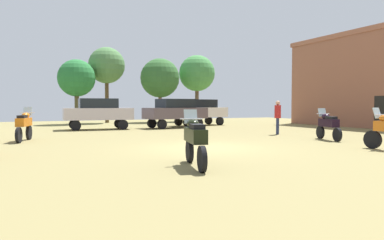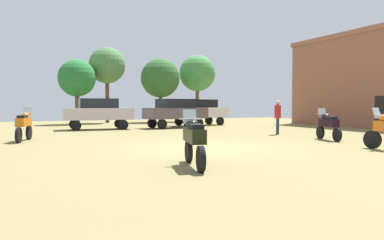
{
  "view_description": "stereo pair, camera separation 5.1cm",
  "coord_description": "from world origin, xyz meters",
  "px_view_note": "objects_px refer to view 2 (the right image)",
  "views": [
    {
      "loc": [
        -6.09,
        -12.28,
        1.63
      ],
      "look_at": [
        2.42,
        6.23,
        0.78
      ],
      "focal_mm": 34.58,
      "sensor_mm": 36.0,
      "label": 1
    },
    {
      "loc": [
        -6.04,
        -12.3,
        1.63
      ],
      "look_at": [
        2.42,
        6.23,
        0.78
      ],
      "focal_mm": 34.58,
      "sensor_mm": 36.0,
      "label": 2
    }
  ],
  "objects_px": {
    "motorcycle_7": "(328,125)",
    "car_2": "(200,110)",
    "motorcycle_3": "(194,139)",
    "tree_5": "(197,74)",
    "tree_1": "(107,66)",
    "person_1": "(278,115)",
    "car_4": "(176,111)",
    "tree_4": "(77,78)",
    "car_1": "(98,111)",
    "motorcycle_5": "(24,124)",
    "tree_3": "(160,78)"
  },
  "relations": [
    {
      "from": "motorcycle_7",
      "to": "tree_4",
      "type": "distance_m",
      "value": 21.12
    },
    {
      "from": "tree_1",
      "to": "motorcycle_5",
      "type": "bearing_deg",
      "value": -114.0
    },
    {
      "from": "car_4",
      "to": "tree_3",
      "type": "xyz_separation_m",
      "value": [
        1.87,
        8.36,
        2.86
      ]
    },
    {
      "from": "tree_3",
      "to": "tree_5",
      "type": "distance_m",
      "value": 3.95
    },
    {
      "from": "tree_5",
      "to": "motorcycle_7",
      "type": "bearing_deg",
      "value": -98.08
    },
    {
      "from": "car_4",
      "to": "tree_1",
      "type": "bearing_deg",
      "value": 8.17
    },
    {
      "from": "motorcycle_5",
      "to": "person_1",
      "type": "relative_size",
      "value": 1.19
    },
    {
      "from": "car_4",
      "to": "person_1",
      "type": "bearing_deg",
      "value": -168.8
    },
    {
      "from": "motorcycle_5",
      "to": "tree_1",
      "type": "xyz_separation_m",
      "value": [
        6.76,
        15.18,
        4.29
      ]
    },
    {
      "from": "car_2",
      "to": "tree_1",
      "type": "xyz_separation_m",
      "value": [
        -5.63,
        7.17,
        3.86
      ]
    },
    {
      "from": "tree_1",
      "to": "tree_3",
      "type": "bearing_deg",
      "value": -9.17
    },
    {
      "from": "car_1",
      "to": "tree_1",
      "type": "bearing_deg",
      "value": -12.05
    },
    {
      "from": "motorcycle_5",
      "to": "motorcycle_7",
      "type": "height_order",
      "value": "motorcycle_5"
    },
    {
      "from": "car_2",
      "to": "tree_1",
      "type": "height_order",
      "value": "tree_1"
    },
    {
      "from": "car_1",
      "to": "car_4",
      "type": "height_order",
      "value": "same"
    },
    {
      "from": "motorcycle_3",
      "to": "person_1",
      "type": "bearing_deg",
      "value": 55.23
    },
    {
      "from": "tree_3",
      "to": "tree_4",
      "type": "relative_size",
      "value": 1.1
    },
    {
      "from": "motorcycle_7",
      "to": "car_1",
      "type": "xyz_separation_m",
      "value": [
        -8.15,
        11.6,
        0.47
      ]
    },
    {
      "from": "motorcycle_3",
      "to": "tree_3",
      "type": "relative_size",
      "value": 0.37
    },
    {
      "from": "person_1",
      "to": "car_4",
      "type": "bearing_deg",
      "value": -114.67
    },
    {
      "from": "car_2",
      "to": "tree_4",
      "type": "distance_m",
      "value": 10.59
    },
    {
      "from": "motorcycle_7",
      "to": "tree_1",
      "type": "height_order",
      "value": "tree_1"
    },
    {
      "from": "car_1",
      "to": "tree_3",
      "type": "bearing_deg",
      "value": -38.61
    },
    {
      "from": "motorcycle_7",
      "to": "car_2",
      "type": "bearing_deg",
      "value": 106.14
    },
    {
      "from": "person_1",
      "to": "tree_5",
      "type": "relative_size",
      "value": 0.28
    },
    {
      "from": "car_4",
      "to": "tree_4",
      "type": "distance_m",
      "value": 10.03
    },
    {
      "from": "tree_1",
      "to": "tree_5",
      "type": "distance_m",
      "value": 8.63
    },
    {
      "from": "person_1",
      "to": "tree_5",
      "type": "distance_m",
      "value": 16.93
    },
    {
      "from": "person_1",
      "to": "tree_3",
      "type": "relative_size",
      "value": 0.31
    },
    {
      "from": "tree_5",
      "to": "motorcycle_5",
      "type": "bearing_deg",
      "value": -136.25
    },
    {
      "from": "tree_1",
      "to": "tree_4",
      "type": "distance_m",
      "value": 3.22
    },
    {
      "from": "car_1",
      "to": "tree_1",
      "type": "xyz_separation_m",
      "value": [
        2.36,
        8.67,
        3.86
      ]
    },
    {
      "from": "motorcycle_7",
      "to": "motorcycle_3",
      "type": "bearing_deg",
      "value": -139.35
    },
    {
      "from": "car_4",
      "to": "tree_3",
      "type": "relative_size",
      "value": 0.78
    },
    {
      "from": "tree_1",
      "to": "person_1",
      "type": "bearing_deg",
      "value": -71.34
    },
    {
      "from": "car_2",
      "to": "tree_5",
      "type": "bearing_deg",
      "value": -34.64
    },
    {
      "from": "motorcycle_3",
      "to": "tree_1",
      "type": "relative_size",
      "value": 0.33
    },
    {
      "from": "motorcycle_5",
      "to": "car_1",
      "type": "height_order",
      "value": "car_1"
    },
    {
      "from": "tree_5",
      "to": "tree_4",
      "type": "bearing_deg",
      "value": -176.42
    },
    {
      "from": "person_1",
      "to": "tree_4",
      "type": "bearing_deg",
      "value": -106.69
    },
    {
      "from": "tree_4",
      "to": "car_2",
      "type": "bearing_deg",
      "value": -35.64
    },
    {
      "from": "car_2",
      "to": "tree_3",
      "type": "height_order",
      "value": "tree_3"
    },
    {
      "from": "car_2",
      "to": "car_1",
      "type": "bearing_deg",
      "value": 89.95
    },
    {
      "from": "motorcycle_5",
      "to": "tree_5",
      "type": "distance_m",
      "value": 21.62
    },
    {
      "from": "person_1",
      "to": "tree_4",
      "type": "distance_m",
      "value": 17.9
    },
    {
      "from": "motorcycle_3",
      "to": "car_4",
      "type": "distance_m",
      "value": 16.2
    },
    {
      "from": "motorcycle_3",
      "to": "tree_5",
      "type": "distance_m",
      "value": 26.69
    },
    {
      "from": "car_1",
      "to": "motorcycle_7",
      "type": "bearing_deg",
      "value": -141.71
    },
    {
      "from": "tree_1",
      "to": "motorcycle_7",
      "type": "bearing_deg",
      "value": -74.05
    },
    {
      "from": "car_1",
      "to": "tree_3",
      "type": "height_order",
      "value": "tree_3"
    }
  ]
}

